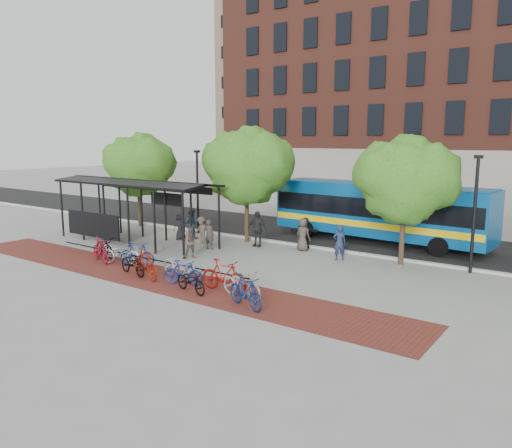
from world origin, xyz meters
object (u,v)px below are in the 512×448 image
Objects in this scene: bus at (379,209)px; bike_4 at (133,263)px; bike_11 at (246,292)px; bike_5 at (145,264)px; lamp_post_left at (198,189)px; bike_0 at (105,247)px; bike_2 at (121,253)px; pedestrian_4 at (257,229)px; bike_10 at (242,284)px; pedestrian_3 at (202,230)px; pedestrian_6 at (303,234)px; pedestrian_2 at (191,224)px; bike_6 at (180,265)px; lamp_post_right at (475,211)px; bus_shelter at (133,189)px; pedestrian_7 at (340,243)px; bike_3 at (137,254)px; tree_c at (407,178)px; pedestrian_0 at (180,226)px; tree_a at (139,163)px; bike_9 at (224,275)px; bike_1 at (100,250)px; pedestrian_8 at (192,243)px; bike_7 at (183,272)px; bike_8 at (191,281)px; pedestrian_5 at (305,233)px; pedestrian_1 at (209,234)px; tree_b at (249,163)px.

bus is 14.09m from bike_4.
bike_5 is at bearing 102.96° from bike_11.
lamp_post_left reaches higher than bike_0.
pedestrian_4 reaches higher than bike_2.
bike_10 is 9.89m from pedestrian_3.
pedestrian_2 is at bearing 14.42° from pedestrian_6.
bus reaches higher than bike_6.
lamp_post_right is 2.67× the size of bike_11.
pedestrian_7 is (11.41, 2.84, -2.14)m from bus_shelter.
bike_6 is 7.65m from pedestrian_6.
bike_3 is 1.05× the size of pedestrian_6.
tree_c reaches higher than bike_0.
bike_3 is 0.93× the size of pedestrian_4.
pedestrian_0 is (-3.77, 6.76, 0.29)m from bike_4.
tree_a is 2.98× the size of bike_9.
bike_5 is at bearing -40.85° from tree_a.
bike_9 is at bearing 88.39° from bike_10.
bike_11 is (11.89, -5.34, -2.42)m from bus_shelter.
tree_c is at bearing -1.10° from lamp_post_left.
bike_1 is 6.06m from pedestrian_3.
pedestrian_6 is at bearing 171.73° from pedestrian_2.
pedestrian_8 is (-1.03, -4.08, -0.19)m from pedestrian_4.
bike_6 is 1.18m from bike_7.
bike_8 is 9.46m from pedestrian_5.
lamp_post_right is at bearing 0.69° from tree_a.
tree_a reaches higher than bus_shelter.
pedestrian_2 is (-6.31, 7.24, 0.36)m from bike_7.
bike_9 is at bearing -51.00° from pedestrian_0.
tree_c is 10.93m from bike_7.
pedestrian_7 is (15.19, -0.99, -3.38)m from tree_a.
pedestrian_1 is at bearing -30.23° from pedestrian_3.
bike_8 is at bearing 116.91° from pedestrian_2.
pedestrian_0 is (-7.54, 7.15, 0.33)m from bike_8.
pedestrian_3 is at bearing 38.30° from bike_6.
tree_c is at bearing 164.62° from pedestrian_7.
pedestrian_6 reaches higher than bike_0.
pedestrian_2 is (-0.49, 6.81, 0.28)m from bike_1.
bike_3 is 4.07m from bike_7.
tree_a is 16.20m from bike_8.
pedestrian_5 is (-8.48, 0.20, -1.91)m from lamp_post_right.
bike_5 reaches higher than bike_8.
pedestrian_8 is at bearing 55.14° from bike_8.
bike_0 is 0.92× the size of bike_9.
pedestrian_8 is (-3.59, -4.63, -0.08)m from pedestrian_6.
pedestrian_0 is at bearing -18.81° from tree_a.
pedestrian_2 is 1.01× the size of pedestrian_7.
bike_3 is (-0.95, -7.39, -3.91)m from tree_b.
lamp_post_left reaches higher than bike_11.
bike_5 is 1.22× the size of bike_7.
pedestrian_0 is at bearing -29.77° from pedestrian_7.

